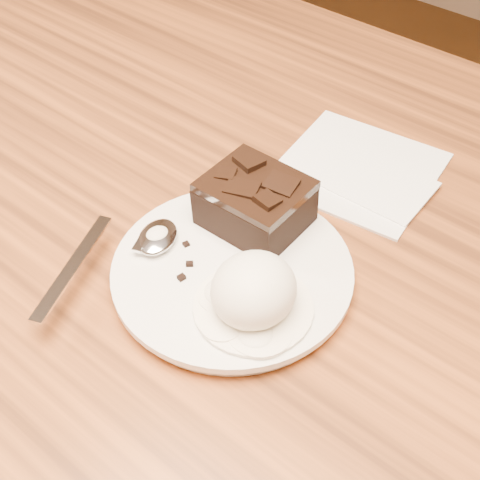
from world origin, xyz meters
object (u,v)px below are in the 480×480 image
Objects in this scene: dining_table at (195,400)px; spoon at (158,238)px; napkin at (358,168)px; brownie at (255,205)px; plate at (232,274)px; ice_cream_scoop at (254,290)px.

dining_table is 0.41m from spoon.
dining_table is 8.32× the size of napkin.
dining_table is 0.42m from brownie.
ice_cream_scoop reaches higher than plate.
ice_cream_scoop is 0.47× the size of napkin.
dining_table is 17.72× the size of ice_cream_scoop.
brownie is 1.21× the size of ice_cream_scoop.
ice_cream_scoop is 0.38× the size of spoon.
dining_table is at bearing 154.05° from ice_cream_scoop.
plate is 1.37× the size of napkin.
spoon reaches higher than plate.
spoon is at bearing 177.51° from ice_cream_scoop.
napkin is at bearing 49.62° from dining_table.
plate is 0.06m from brownie.
napkin is at bearing 89.21° from plate.
brownie reaches higher than spoon.
ice_cream_scoop is at bearing -51.93° from brownie.
plate reaches higher than dining_table.
spoon is (-0.05, -0.07, -0.01)m from brownie.
brownie is at bearing 128.07° from ice_cream_scoop.
napkin is at bearing 100.16° from ice_cream_scoop.
brownie reaches higher than plate.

